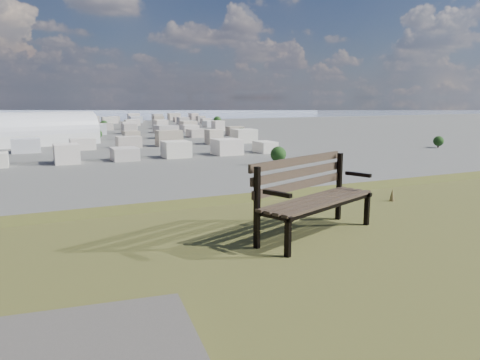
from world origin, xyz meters
TOP-DOWN VIEW (x-y plane):
  - park_bench at (0.38, 2.29)m, footprint 1.68×1.09m
  - arena at (8.35, 287.30)m, footprint 61.61×36.08m
  - city_blocks at (0.00, 394.44)m, footprint 395.00×361.00m
  - bay_water at (0.00, 900.00)m, footprint 2400.00×700.00m

SIDE VIEW (x-z plane):
  - bay_water at x=0.00m, z-range -0.06..0.06m
  - city_blocks at x=0.00m, z-range 0.00..7.00m
  - arena at x=8.35m, z-range -6.44..17.94m
  - park_bench at x=0.38m, z-range 25.05..25.90m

